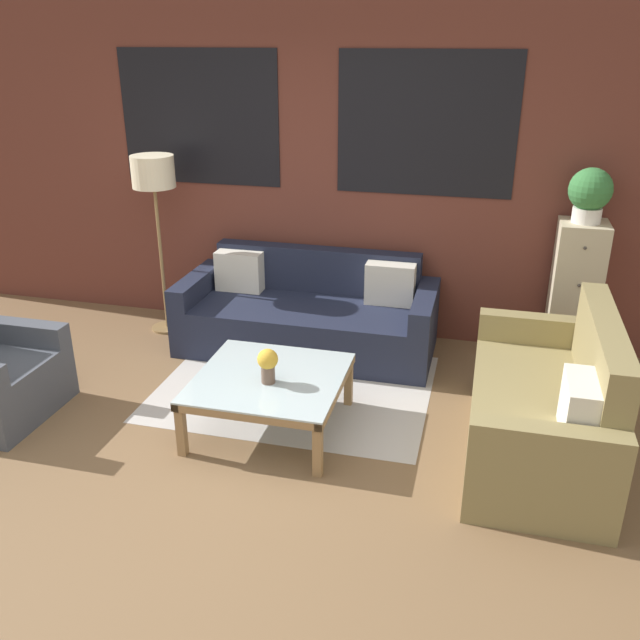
{
  "coord_description": "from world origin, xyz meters",
  "views": [
    {
      "loc": [
        1.49,
        -3.07,
        2.45
      ],
      "look_at": [
        0.38,
        1.27,
        0.55
      ],
      "focal_mm": 38.0,
      "sensor_mm": 36.0,
      "label": 1
    }
  ],
  "objects_px": {
    "settee_vintage": "(546,410)",
    "potted_plant": "(590,193)",
    "couch_dark": "(308,316)",
    "coffee_table": "(270,384)",
    "flower_vase": "(268,363)",
    "floor_lamp": "(154,181)",
    "drawer_cabinet": "(574,295)"
  },
  "relations": [
    {
      "from": "floor_lamp",
      "to": "flower_vase",
      "type": "relative_size",
      "value": 6.63
    },
    {
      "from": "couch_dark",
      "to": "floor_lamp",
      "type": "xyz_separation_m",
      "value": [
        -1.33,
        0.06,
        1.05
      ]
    },
    {
      "from": "floor_lamp",
      "to": "couch_dark",
      "type": "bearing_deg",
      "value": -2.55
    },
    {
      "from": "drawer_cabinet",
      "to": "potted_plant",
      "type": "height_order",
      "value": "potted_plant"
    },
    {
      "from": "settee_vintage",
      "to": "coffee_table",
      "type": "bearing_deg",
      "value": -175.39
    },
    {
      "from": "couch_dark",
      "to": "potted_plant",
      "type": "xyz_separation_m",
      "value": [
        2.08,
        0.23,
        1.1
      ]
    },
    {
      "from": "flower_vase",
      "to": "coffee_table",
      "type": "bearing_deg",
      "value": 103.55
    },
    {
      "from": "drawer_cabinet",
      "to": "flower_vase",
      "type": "distance_m",
      "value": 2.55
    },
    {
      "from": "potted_plant",
      "to": "flower_vase",
      "type": "height_order",
      "value": "potted_plant"
    },
    {
      "from": "coffee_table",
      "to": "floor_lamp",
      "type": "height_order",
      "value": "floor_lamp"
    },
    {
      "from": "coffee_table",
      "to": "settee_vintage",
      "type": "bearing_deg",
      "value": 4.61
    },
    {
      "from": "settee_vintage",
      "to": "potted_plant",
      "type": "height_order",
      "value": "potted_plant"
    },
    {
      "from": "couch_dark",
      "to": "coffee_table",
      "type": "xyz_separation_m",
      "value": [
        0.09,
        -1.3,
        0.06
      ]
    },
    {
      "from": "flower_vase",
      "to": "potted_plant",
      "type": "bearing_deg",
      "value": 39.21
    },
    {
      "from": "potted_plant",
      "to": "settee_vintage",
      "type": "bearing_deg",
      "value": -99.91
    },
    {
      "from": "potted_plant",
      "to": "floor_lamp",
      "type": "bearing_deg",
      "value": -177.16
    },
    {
      "from": "coffee_table",
      "to": "potted_plant",
      "type": "height_order",
      "value": "potted_plant"
    },
    {
      "from": "coffee_table",
      "to": "flower_vase",
      "type": "relative_size",
      "value": 4.1
    },
    {
      "from": "couch_dark",
      "to": "floor_lamp",
      "type": "relative_size",
      "value": 1.36
    },
    {
      "from": "coffee_table",
      "to": "flower_vase",
      "type": "xyz_separation_m",
      "value": [
        0.02,
        -0.08,
        0.19
      ]
    },
    {
      "from": "couch_dark",
      "to": "coffee_table",
      "type": "height_order",
      "value": "couch_dark"
    },
    {
      "from": "settee_vintage",
      "to": "flower_vase",
      "type": "relative_size",
      "value": 7.13
    },
    {
      "from": "floor_lamp",
      "to": "drawer_cabinet",
      "type": "relative_size",
      "value": 1.33
    },
    {
      "from": "coffee_table",
      "to": "drawer_cabinet",
      "type": "bearing_deg",
      "value": 37.54
    },
    {
      "from": "couch_dark",
      "to": "flower_vase",
      "type": "bearing_deg",
      "value": -85.5
    },
    {
      "from": "flower_vase",
      "to": "drawer_cabinet",
      "type": "bearing_deg",
      "value": 39.2
    },
    {
      "from": "couch_dark",
      "to": "potted_plant",
      "type": "relative_size",
      "value": 5.15
    },
    {
      "from": "couch_dark",
      "to": "drawer_cabinet",
      "type": "distance_m",
      "value": 2.12
    },
    {
      "from": "floor_lamp",
      "to": "drawer_cabinet",
      "type": "distance_m",
      "value": 3.5
    },
    {
      "from": "potted_plant",
      "to": "flower_vase",
      "type": "xyz_separation_m",
      "value": [
        -1.97,
        -1.61,
        -0.85
      ]
    },
    {
      "from": "settee_vintage",
      "to": "potted_plant",
      "type": "relative_size",
      "value": 4.09
    },
    {
      "from": "coffee_table",
      "to": "floor_lamp",
      "type": "distance_m",
      "value": 2.21
    }
  ]
}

